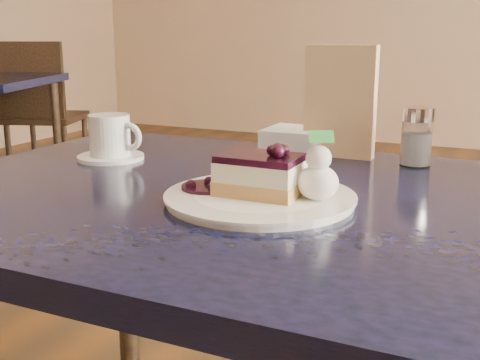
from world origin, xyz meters
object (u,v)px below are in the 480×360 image
at_px(main_table, 272,242).
at_px(coffee_set, 111,140).
at_px(cheesecake_slice, 260,175).
at_px(dessert_plate, 260,198).

bearing_deg(main_table, coffee_set, 164.47).
xyz_separation_m(main_table, cheesecake_slice, (-0.00, -0.05, 0.12)).
relative_size(main_table, coffee_set, 8.66).
relative_size(dessert_plate, coffee_set, 1.98).
xyz_separation_m(cheesecake_slice, coffee_set, (-0.39, 0.16, -0.00)).
height_order(cheesecake_slice, coffee_set, coffee_set).
distance_m(dessert_plate, cheesecake_slice, 0.04).
height_order(main_table, coffee_set, coffee_set).
bearing_deg(coffee_set, cheesecake_slice, -22.41).
xyz_separation_m(main_table, dessert_plate, (-0.00, -0.05, 0.09)).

